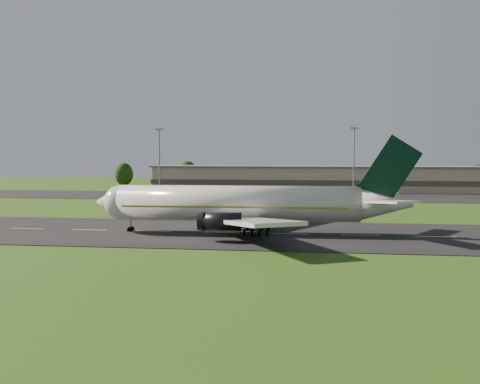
# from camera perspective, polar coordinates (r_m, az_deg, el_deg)

# --- Properties ---
(ground) EXTENTS (360.00, 360.00, 0.00)m
(ground) POSITION_cam_1_polar(r_m,az_deg,el_deg) (84.66, 12.84, -4.58)
(ground) COLOR #274511
(ground) RESTS_ON ground
(taxiway) EXTENTS (220.00, 30.00, 0.10)m
(taxiway) POSITION_cam_1_polar(r_m,az_deg,el_deg) (84.65, 12.84, -4.55)
(taxiway) COLOR black
(taxiway) RESTS_ON ground
(apron) EXTENTS (260.00, 30.00, 0.10)m
(apron) POSITION_cam_1_polar(r_m,az_deg,el_deg) (156.03, 10.39, -0.53)
(apron) COLOR black
(apron) RESTS_ON ground
(airliner) EXTENTS (51.28, 42.16, 15.57)m
(airliner) POSITION_cam_1_polar(r_m,az_deg,el_deg) (84.38, 0.36, -1.31)
(airliner) COLOR silver
(airliner) RESTS_ON ground
(terminal) EXTENTS (145.00, 16.00, 8.40)m
(terminal) POSITION_cam_1_polar(r_m,az_deg,el_deg) (180.28, 12.06, 1.33)
(terminal) COLOR tan
(terminal) RESTS_ON ground
(light_mast_west) EXTENTS (2.40, 1.20, 20.35)m
(light_mast_west) POSITION_cam_1_polar(r_m,az_deg,el_deg) (169.95, -8.60, 4.15)
(light_mast_west) COLOR gray
(light_mast_west) RESTS_ON ground
(light_mast_centre) EXTENTS (2.40, 1.20, 20.35)m
(light_mast_centre) POSITION_cam_1_polar(r_m,az_deg,el_deg) (163.82, 12.06, 4.11)
(light_mast_centre) COLOR gray
(light_mast_centre) RESTS_ON ground
(tree_line) EXTENTS (196.72, 9.04, 9.87)m
(tree_line) POSITION_cam_1_polar(r_m,az_deg,el_deg) (193.75, 19.66, 1.65)
(tree_line) COLOR black
(tree_line) RESTS_ON ground
(service_vehicle_a) EXTENTS (2.16, 4.12, 1.34)m
(service_vehicle_a) POSITION_cam_1_polar(r_m,az_deg,el_deg) (153.96, -5.57, -0.28)
(service_vehicle_a) COLOR yellow
(service_vehicle_a) RESTS_ON apron
(service_vehicle_b) EXTENTS (4.46, 3.05, 1.39)m
(service_vehicle_b) POSITION_cam_1_polar(r_m,az_deg,el_deg) (160.10, 2.28, -0.08)
(service_vehicle_b) COLOR maroon
(service_vehicle_b) RESTS_ON apron
(service_vehicle_c) EXTENTS (4.10, 5.58, 1.41)m
(service_vehicle_c) POSITION_cam_1_polar(r_m,az_deg,el_deg) (154.29, 13.20, -0.35)
(service_vehicle_c) COLOR white
(service_vehicle_c) RESTS_ON apron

